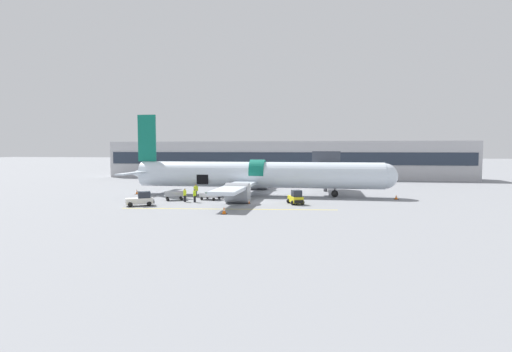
{
  "coord_description": "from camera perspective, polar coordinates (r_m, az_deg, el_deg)",
  "views": [
    {
      "loc": [
        8.85,
        -49.88,
        6.79
      ],
      "look_at": [
        -0.15,
        4.16,
        3.06
      ],
      "focal_mm": 28.0,
      "sensor_mm": 36.0,
      "label": 1
    }
  ],
  "objects": [
    {
      "name": "terminal_strip",
      "position": [
        94.09,
        4.06,
        2.33
      ],
      "size": [
        83.02,
        9.75,
        8.5
      ],
      "color": "#B2B2B7",
      "rests_on": "ground_plane"
    },
    {
      "name": "ground_crew_helper",
      "position": [
        52.75,
        -1.82,
        -2.6
      ],
      "size": [
        0.55,
        0.44,
        1.58
      ],
      "color": "#1E2338",
      "rests_on": "ground_plane"
    },
    {
      "name": "baggage_tug_lead",
      "position": [
        49.37,
        5.7,
        -3.18
      ],
      "size": [
        2.32,
        2.88,
        1.76
      ],
      "color": "yellow",
      "rests_on": "ground_plane"
    },
    {
      "name": "apron_marking_line",
      "position": [
        45.28,
        -3.95,
        -4.74
      ],
      "size": [
        24.39,
        2.96,
        0.01
      ],
      "color": "yellow",
      "rests_on": "ground_plane"
    },
    {
      "name": "ground_crew_supervisor",
      "position": [
        52.0,
        -10.14,
        -2.66
      ],
      "size": [
        0.47,
        0.61,
        1.74
      ],
      "color": "black",
      "rests_on": "ground_plane"
    },
    {
      "name": "baggage_tug_mid",
      "position": [
        49.69,
        -16.13,
        -3.28
      ],
      "size": [
        3.46,
        2.64,
        1.69
      ],
      "color": "silver",
      "rests_on": "ground_plane"
    },
    {
      "name": "safety_cone_engine_left",
      "position": [
        41.85,
        -4.59,
        -4.94
      ],
      "size": [
        0.61,
        0.61,
        0.79
      ],
      "color": "black",
      "rests_on": "ground_plane"
    },
    {
      "name": "baggage_cart_queued",
      "position": [
        54.11,
        -11.52,
        -2.8
      ],
      "size": [
        3.42,
        2.38,
        1.13
      ],
      "color": "#999BA0",
      "rests_on": "ground_plane"
    },
    {
      "name": "ground_crew_loader_b",
      "position": [
        55.66,
        -3.11,
        -2.26
      ],
      "size": [
        0.48,
        0.53,
        1.58
      ],
      "color": "#2D2D33",
      "rests_on": "ground_plane"
    },
    {
      "name": "ground_crew_marshal",
      "position": [
        55.49,
        -2.13,
        -2.24
      ],
      "size": [
        0.53,
        0.53,
        1.65
      ],
      "color": "black",
      "rests_on": "ground_plane"
    },
    {
      "name": "ground_plane",
      "position": [
        51.11,
        -0.6,
        -3.74
      ],
      "size": [
        500.0,
        500.0,
        0.0
      ],
      "primitive_type": "plane",
      "color": "gray"
    },
    {
      "name": "ground_crew_driver",
      "position": [
        56.89,
        -8.59,
        -2.03
      ],
      "size": [
        0.64,
        0.51,
        1.84
      ],
      "color": "#2D2D33",
      "rests_on": "ground_plane"
    },
    {
      "name": "baggage_cart_loading",
      "position": [
        53.85,
        -6.43,
        -2.87
      ],
      "size": [
        3.52,
        2.38,
        1.02
      ],
      "color": "silver",
      "rests_on": "ground_plane"
    },
    {
      "name": "jet_bridge_stub",
      "position": [
        63.4,
        9.94,
        1.82
      ],
      "size": [
        4.05,
        11.05,
        6.45
      ],
      "color": "#4C4C51",
      "rests_on": "ground_plane"
    },
    {
      "name": "safety_cone_tail",
      "position": [
        62.45,
        -16.66,
        -2.2
      ],
      "size": [
        0.52,
        0.52,
        0.74
      ],
      "color": "black",
      "rests_on": "ground_plane"
    },
    {
      "name": "airplane",
      "position": [
        57.91,
        -0.24,
        0.09
      ],
      "size": [
        39.33,
        32.3,
        11.93
      ],
      "color": "silver",
      "rests_on": "ground_plane"
    },
    {
      "name": "safety_cone_nose",
      "position": [
        56.97,
        19.4,
        -2.89
      ],
      "size": [
        0.65,
        0.65,
        0.61
      ],
      "color": "black",
      "rests_on": "ground_plane"
    },
    {
      "name": "ground_crew_loader_a",
      "position": [
        51.39,
        -8.76,
        -2.74
      ],
      "size": [
        0.43,
        0.59,
        1.7
      ],
      "color": "black",
      "rests_on": "ground_plane"
    },
    {
      "name": "safety_cone_wingtip",
      "position": [
        49.66,
        -1.05,
        -3.63
      ],
      "size": [
        0.46,
        0.46,
        0.62
      ],
      "color": "black",
      "rests_on": "ground_plane"
    }
  ]
}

